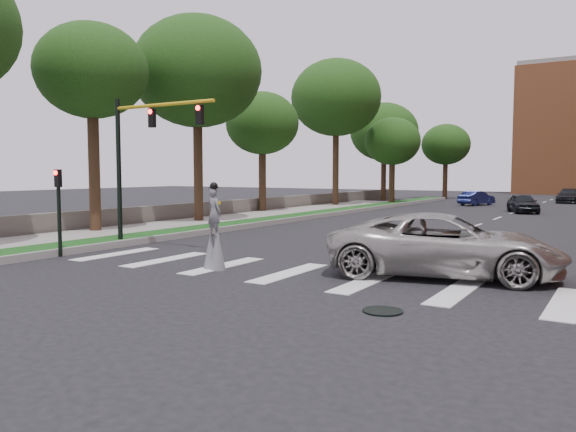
% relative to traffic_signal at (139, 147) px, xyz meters
% --- Properties ---
extents(ground_plane, '(160.00, 160.00, 0.00)m').
position_rel_traffic_signal_xyz_m(ground_plane, '(9.78, -3.00, -4.15)').
color(ground_plane, black).
rests_on(ground_plane, ground).
extents(grass_median, '(2.00, 60.00, 0.25)m').
position_rel_traffic_signal_xyz_m(grass_median, '(-1.72, 17.00, -4.03)').
color(grass_median, '#124113').
rests_on(grass_median, ground).
extents(median_curb, '(0.20, 60.00, 0.28)m').
position_rel_traffic_signal_xyz_m(median_curb, '(-0.67, 17.00, -4.01)').
color(median_curb, gray).
rests_on(median_curb, ground).
extents(sidewalk_left, '(4.00, 60.00, 0.18)m').
position_rel_traffic_signal_xyz_m(sidewalk_left, '(-4.72, 7.00, -4.06)').
color(sidewalk_left, gray).
rests_on(sidewalk_left, ground).
extents(stone_wall, '(0.50, 56.00, 1.10)m').
position_rel_traffic_signal_xyz_m(stone_wall, '(-7.22, 19.00, -3.60)').
color(stone_wall, '#555049').
rests_on(stone_wall, ground).
extents(manhole, '(0.90, 0.90, 0.04)m').
position_rel_traffic_signal_xyz_m(manhole, '(12.78, -5.00, -4.13)').
color(manhole, black).
rests_on(manhole, ground).
extents(traffic_signal, '(5.30, 0.23, 6.20)m').
position_rel_traffic_signal_xyz_m(traffic_signal, '(0.00, 0.00, 0.00)').
color(traffic_signal, black).
rests_on(traffic_signal, ground).
extents(secondary_signal, '(0.25, 0.21, 3.23)m').
position_rel_traffic_signal_xyz_m(secondary_signal, '(-0.52, -3.50, -2.20)').
color(secondary_signal, black).
rests_on(secondary_signal, ground).
extents(stilt_performer, '(0.83, 0.59, 2.81)m').
position_rel_traffic_signal_xyz_m(stilt_performer, '(6.07, -2.64, -3.09)').
color(stilt_performer, '#332214').
rests_on(stilt_performer, ground).
extents(suv_crossing, '(7.36, 4.59, 1.90)m').
position_rel_traffic_signal_xyz_m(suv_crossing, '(12.73, 0.00, -3.20)').
color(suv_crossing, '#A4A29B').
rests_on(suv_crossing, ground).
extents(car_near, '(3.24, 4.67, 1.48)m').
position_rel_traffic_signal_xyz_m(car_near, '(10.37, 29.42, -3.41)').
color(car_near, black).
rests_on(car_near, ground).
extents(car_mid, '(2.78, 4.33, 1.35)m').
position_rel_traffic_signal_xyz_m(car_mid, '(5.09, 37.34, -3.48)').
color(car_mid, '#161C4D').
rests_on(car_mid, ground).
extents(car_far, '(2.07, 4.96, 1.43)m').
position_rel_traffic_signal_xyz_m(car_far, '(12.05, 46.53, -3.43)').
color(car_far, black).
rests_on(car_far, ground).
extents(tree_1, '(5.56, 5.56, 10.52)m').
position_rel_traffic_signal_xyz_m(tree_1, '(-5.71, 2.42, 3.94)').
color(tree_1, '#332214').
rests_on(tree_1, ground).
extents(tree_2, '(7.82, 7.82, 12.46)m').
position_rel_traffic_signal_xyz_m(tree_2, '(-5.13, 9.70, 4.96)').
color(tree_2, '#332214').
rests_on(tree_2, ground).
extents(tree_3, '(5.55, 5.55, 9.17)m').
position_rel_traffic_signal_xyz_m(tree_3, '(-6.58, 18.80, 2.61)').
color(tree_3, '#332214').
rests_on(tree_3, ground).
extents(tree_4, '(8.07, 8.07, 13.19)m').
position_rel_traffic_signal_xyz_m(tree_4, '(-5.43, 28.90, 5.58)').
color(tree_4, '#332214').
rests_on(tree_4, ground).
extents(tree_5, '(7.33, 7.33, 10.57)m').
position_rel_traffic_signal_xyz_m(tree_5, '(-5.60, 40.83, 3.28)').
color(tree_5, '#332214').
rests_on(tree_5, ground).
extents(tree_6, '(5.31, 5.31, 8.29)m').
position_rel_traffic_signal_xyz_m(tree_6, '(-2.11, 34.24, 1.84)').
color(tree_6, '#332214').
rests_on(tree_6, ground).
extents(tree_7, '(5.60, 5.60, 8.71)m').
position_rel_traffic_signal_xyz_m(tree_7, '(-1.24, 49.10, 2.14)').
color(tree_7, '#332214').
rests_on(tree_7, ground).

